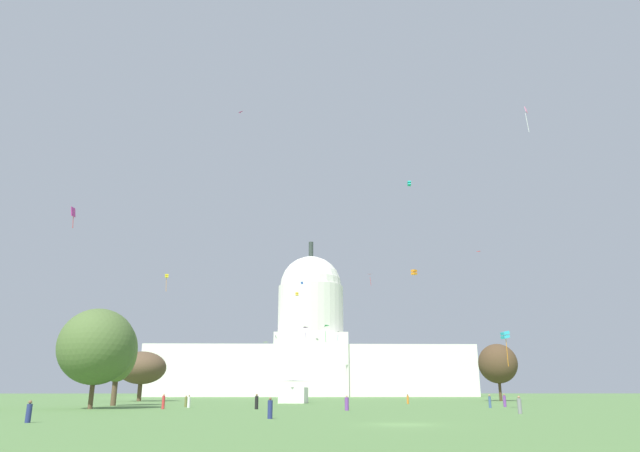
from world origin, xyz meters
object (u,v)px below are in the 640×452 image
at_px(person_white_near_tent, 189,402).
at_px(kite_pink_high, 526,113).
at_px(tree_east_far, 498,364).
at_px(tree_west_far, 97,346).
at_px(person_orange_edge_east, 408,399).
at_px(kite_red_mid, 370,276).
at_px(kite_white_low, 276,338).
at_px(kite_magenta_high, 239,114).
at_px(kite_violet_low, 304,328).
at_px(person_red_mid_center, 163,402).
at_px(kite_magenta_mid, 73,213).
at_px(person_navy_edge_west, 270,409).
at_px(person_black_front_center, 257,402).
at_px(person_olive_mid_left, 186,402).
at_px(event_tent, 294,385).
at_px(kite_cyan_low, 505,336).
at_px(tree_west_near, 118,352).
at_px(person_navy_back_right, 29,412).
at_px(kite_yellow_mid, 167,276).
at_px(capitol_building, 311,349).
at_px(kite_blue_high, 302,283).
at_px(kite_green_low, 324,329).
at_px(person_denim_lawn_far_left, 490,402).
at_px(person_grey_lawn_far_right, 520,406).
at_px(kite_black_mid, 337,333).
at_px(tree_west_mid, 142,368).
at_px(kite_turquoise_high, 409,183).
at_px(kite_lime_low, 267,343).
at_px(kite_gold_mid, 297,294).
at_px(person_purple_back_left, 505,401).
at_px(kite_orange_mid, 414,272).

height_order(person_white_near_tent, kite_pink_high, kite_pink_high).
xyz_separation_m(tree_east_far, kite_pink_high, (-7.48, -45.61, 36.57)).
height_order(tree_west_far, person_orange_edge_east, tree_west_far).
bearing_deg(kite_pink_high, kite_red_mid, 98.63).
bearing_deg(kite_red_mid, kite_white_low, 173.21).
bearing_deg(kite_magenta_high, kite_violet_low, 109.59).
distance_m(person_red_mid_center, kite_magenta_mid, 27.38).
bearing_deg(person_navy_edge_west, person_black_front_center, 158.49).
bearing_deg(person_white_near_tent, person_olive_mid_left, -100.96).
bearing_deg(event_tent, kite_cyan_low, -43.05).
height_order(tree_west_near, person_navy_back_right, tree_west_near).
height_order(person_white_near_tent, kite_yellow_mid, kite_yellow_mid).
bearing_deg(tree_west_far, tree_east_far, 37.27).
distance_m(capitol_building, tree_west_near, 130.77).
distance_m(person_navy_back_right, kite_blue_high, 151.37).
bearing_deg(capitol_building, kite_green_low, -89.20).
xyz_separation_m(tree_east_far, person_denim_lawn_far_left, (-18.41, -49.67, -7.01)).
distance_m(person_white_near_tent, person_grey_lawn_far_right, 41.75).
bearing_deg(kite_black_mid, person_denim_lawn_far_left, 52.19).
distance_m(tree_west_mid, person_navy_edge_west, 82.58).
relative_size(person_grey_lawn_far_right, kite_pink_high, 0.38).
bearing_deg(kite_violet_low, capitol_building, 146.67).
distance_m(kite_turquoise_high, kite_lime_low, 66.63).
bearing_deg(kite_white_low, event_tent, 66.72).
relative_size(tree_west_far, kite_red_mid, 4.58).
height_order(person_white_near_tent, person_grey_lawn_far_right, person_grey_lawn_far_right).
xyz_separation_m(person_orange_edge_east, kite_gold_mid, (-19.41, 53.72, 26.62)).
bearing_deg(kite_violet_low, kite_pink_high, 5.10).
height_order(person_navy_edge_west, kite_yellow_mid, kite_yellow_mid).
height_order(kite_lime_low, kite_magenta_mid, kite_magenta_mid).
bearing_deg(kite_cyan_low, person_grey_lawn_far_right, 147.95).
bearing_deg(kite_magenta_mid, kite_green_low, 9.26).
bearing_deg(kite_lime_low, kite_black_mid, -113.08).
xyz_separation_m(person_purple_back_left, kite_white_low, (-35.30, 73.45, 15.05)).
height_order(person_purple_back_left, kite_orange_mid, kite_orange_mid).
height_order(kite_orange_mid, kite_black_mid, kite_orange_mid).
bearing_deg(person_purple_back_left, person_denim_lawn_far_left, -158.30).
height_order(tree_east_far, kite_green_low, kite_green_low).
bearing_deg(kite_blue_high, kite_black_mid, -88.64).
bearing_deg(kite_white_low, tree_east_far, 120.09).
relative_size(person_black_front_center, kite_red_mid, 0.60).
distance_m(person_navy_edge_west, kite_black_mid, 147.84).
xyz_separation_m(person_grey_lawn_far_right, kite_gold_mid, (-22.88, 94.78, 26.57)).
bearing_deg(person_olive_mid_left, person_purple_back_left, 162.92).
distance_m(person_black_front_center, kite_cyan_low, 31.93).
relative_size(kite_turquoise_high, kite_yellow_mid, 0.33).
bearing_deg(kite_orange_mid, kite_pink_high, 70.20).
bearing_deg(kite_magenta_high, kite_cyan_low, 10.69).
distance_m(kite_pink_high, kite_gold_mid, 82.71).
relative_size(tree_west_mid, person_white_near_tent, 9.03).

